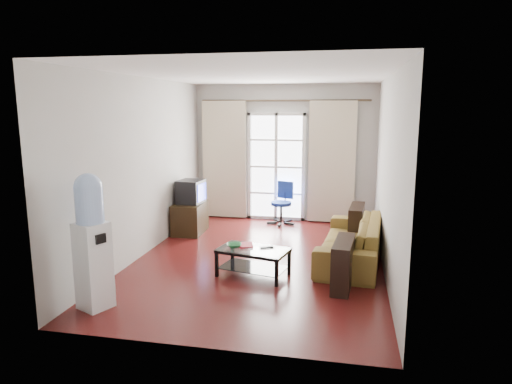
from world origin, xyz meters
TOP-DOWN VIEW (x-y plane):
  - floor at (0.00, 0.00)m, footprint 5.20×5.20m
  - ceiling at (0.00, 0.00)m, footprint 5.20×5.20m
  - wall_back at (0.00, 2.60)m, footprint 3.60×0.02m
  - wall_front at (0.00, -2.60)m, footprint 3.60×0.02m
  - wall_left at (-1.80, 0.00)m, footprint 0.02×5.20m
  - wall_right at (1.80, 0.00)m, footprint 0.02×5.20m
  - french_door at (-0.15, 2.54)m, footprint 1.16×0.06m
  - curtain_rod at (0.00, 2.50)m, footprint 3.30×0.04m
  - curtain_left at (-1.20, 2.48)m, footprint 0.90×0.07m
  - curtain_right at (0.95, 2.48)m, footprint 0.90×0.07m
  - radiator at (0.80, 2.50)m, footprint 0.64×0.12m
  - sofa at (1.34, 0.27)m, footprint 2.26×1.20m
  - coffee_table at (0.05, -0.65)m, footprint 1.02×0.72m
  - bowl at (-0.22, -0.62)m, footprint 0.31×0.31m
  - book at (-0.16, -0.57)m, footprint 0.33×0.36m
  - remote at (0.22, -0.58)m, footprint 0.18×0.14m
  - tv_stand at (-1.52, 1.23)m, footprint 0.53×0.77m
  - crt_tv at (-1.52, 1.27)m, footprint 0.50×0.49m
  - task_chair at (0.02, 2.22)m, footprint 0.71×0.71m
  - water_cooler at (-1.51, -1.99)m, footprint 0.42×0.42m

SIDE VIEW (x-z plane):
  - floor at x=0.00m, z-range 0.00..0.00m
  - coffee_table at x=0.05m, z-range 0.05..0.43m
  - task_chair at x=0.02m, z-range -0.17..0.65m
  - tv_stand at x=-1.52m, z-range 0.00..0.55m
  - sofa at x=1.34m, z-range 0.00..0.62m
  - radiator at x=0.80m, z-range 0.01..0.65m
  - remote at x=0.22m, z-range 0.38..0.40m
  - book at x=-0.16m, z-range 0.38..0.40m
  - bowl at x=-0.22m, z-range 0.38..0.43m
  - crt_tv at x=-1.52m, z-range 0.55..0.97m
  - water_cooler at x=-1.51m, z-range 0.04..1.59m
  - french_door at x=-0.15m, z-range 0.00..2.15m
  - curtain_left at x=-1.20m, z-range 0.02..2.38m
  - curtain_right at x=0.95m, z-range 0.02..2.38m
  - wall_back at x=0.00m, z-range 0.00..2.70m
  - wall_front at x=0.00m, z-range 0.00..2.70m
  - wall_left at x=-1.80m, z-range 0.00..2.70m
  - wall_right at x=1.80m, z-range 0.00..2.70m
  - curtain_rod at x=0.00m, z-range 2.36..2.40m
  - ceiling at x=0.00m, z-range 2.70..2.70m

